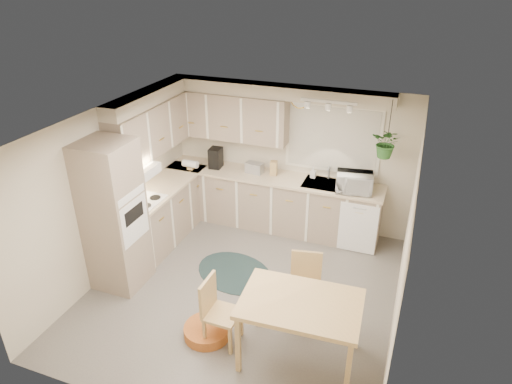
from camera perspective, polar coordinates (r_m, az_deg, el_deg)
floor at (r=6.46m, az=-1.68°, el=-12.21°), size 4.20×4.20×0.00m
ceiling at (r=5.28m, az=-2.02°, el=8.45°), size 4.20×4.20×0.00m
wall_back at (r=7.57m, az=4.16°, el=4.51°), size 4.00×0.04×2.40m
wall_front at (r=4.28m, az=-12.87°, el=-16.05°), size 4.00×0.04×2.40m
wall_left at (r=6.71m, az=-17.87°, el=0.17°), size 0.04×4.20×2.40m
wall_right at (r=5.45m, az=18.19°, el=-6.41°), size 0.04×4.20×2.40m
base_cab_left at (r=7.52m, az=-11.31°, el=-2.49°), size 0.60×1.85×0.90m
base_cab_back at (r=7.68m, az=1.90°, el=-1.27°), size 3.60×0.60×0.90m
counter_left at (r=7.30m, az=-11.57°, el=0.72°), size 0.64×1.89×0.04m
counter_back at (r=7.46m, az=1.93°, el=1.88°), size 3.64×0.64×0.04m
oven_stack at (r=6.34m, az=-17.34°, el=-2.93°), size 0.65×0.65×2.10m
wall_oven_face at (r=6.16m, az=-14.94°, el=-3.48°), size 0.02×0.56×0.58m
upper_cab_left at (r=7.13m, az=-12.66°, el=7.85°), size 0.35×2.00×0.75m
upper_cab_back at (r=7.52m, az=-3.49°, el=9.45°), size 2.00×0.35×0.75m
soffit_left at (r=7.00m, az=-13.23°, el=11.54°), size 0.30×2.00×0.20m
soffit_back at (r=7.14m, az=2.53°, el=12.49°), size 3.60×0.30×0.20m
cooktop at (r=6.86m, az=-13.97°, el=-1.09°), size 0.52×0.58×0.02m
range_hood at (r=6.67m, az=-14.54°, el=2.39°), size 0.40×0.60×0.14m
window_blinds at (r=7.25m, az=9.54°, el=6.57°), size 1.40×0.02×1.00m
window_frame at (r=7.26m, az=9.55°, el=6.59°), size 1.50×0.02×1.10m
sink at (r=7.27m, az=8.69°, el=0.71°), size 0.70×0.48×0.10m
dishwasher_front at (r=7.15m, az=12.58°, el=-4.49°), size 0.58×0.02×0.83m
track_light_bar at (r=6.54m, az=9.07°, el=11.11°), size 0.80×0.04×0.04m
wall_clock at (r=7.18m, az=5.52°, el=11.50°), size 0.30×0.03×0.30m
dining_table at (r=5.31m, az=5.42°, el=-16.87°), size 1.34×0.93×0.82m
chair_left at (r=5.49m, az=-4.19°, el=-14.79°), size 0.41×0.41×0.86m
chair_back at (r=5.82m, az=6.09°, el=-11.97°), size 0.48×0.48×0.87m
braided_rug at (r=6.78m, az=-2.69°, el=-10.00°), size 1.45×1.28×0.01m
pet_bed at (r=5.81m, az=-6.11°, el=-16.87°), size 0.59×0.59×0.13m
microwave at (r=7.03m, az=12.20°, el=1.43°), size 0.58×0.38×0.37m
soap_bottle at (r=7.42m, az=7.14°, el=2.05°), size 0.09×0.19×0.08m
hanging_plant at (r=6.76m, az=16.00°, el=5.51°), size 0.49×0.52×0.35m
coffee_maker at (r=7.73m, az=-5.06°, el=4.27°), size 0.21×0.25×0.34m
toaster at (r=7.53m, az=-0.20°, el=3.05°), size 0.30×0.19×0.17m
knife_block at (r=7.45m, az=2.22°, el=3.02°), size 0.12×0.12×0.24m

